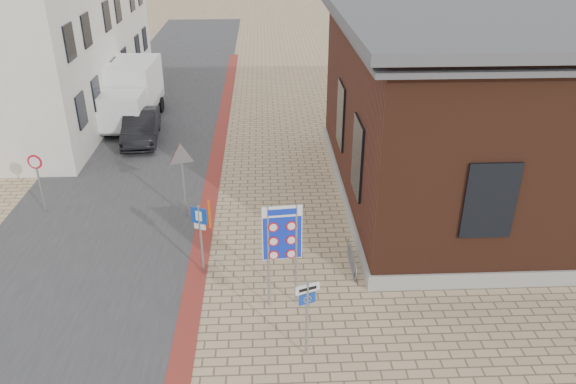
{
  "coord_description": "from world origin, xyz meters",
  "views": [
    {
      "loc": [
        0.09,
        -11.83,
        9.67
      ],
      "look_at": [
        0.76,
        2.92,
        2.2
      ],
      "focal_mm": 35.0,
      "sensor_mm": 36.0,
      "label": 1
    }
  ],
  "objects_px": {
    "sedan": "(141,126)",
    "bollard": "(209,214)",
    "box_truck": "(131,93)",
    "essen_sign": "(307,307)",
    "border_sign": "(282,235)",
    "parking_sign": "(200,228)"
  },
  "relations": [
    {
      "from": "box_truck",
      "to": "bollard",
      "type": "height_order",
      "value": "box_truck"
    },
    {
      "from": "essen_sign",
      "to": "box_truck",
      "type": "bearing_deg",
      "value": 93.51
    },
    {
      "from": "essen_sign",
      "to": "bollard",
      "type": "xyz_separation_m",
      "value": [
        -2.8,
        6.19,
        -0.92
      ]
    },
    {
      "from": "box_truck",
      "to": "parking_sign",
      "type": "bearing_deg",
      "value": -68.53
    },
    {
      "from": "parking_sign",
      "to": "bollard",
      "type": "height_order",
      "value": "parking_sign"
    },
    {
      "from": "parking_sign",
      "to": "bollard",
      "type": "xyz_separation_m",
      "value": [
        0.0,
        2.56,
        -0.97
      ]
    },
    {
      "from": "essen_sign",
      "to": "bollard",
      "type": "bearing_deg",
      "value": 94.23
    },
    {
      "from": "border_sign",
      "to": "essen_sign",
      "type": "xyz_separation_m",
      "value": [
        0.5,
        -2.0,
        -0.75
      ]
    },
    {
      "from": "essen_sign",
      "to": "parking_sign",
      "type": "bearing_deg",
      "value": 107.55
    },
    {
      "from": "sedan",
      "to": "box_truck",
      "type": "relative_size",
      "value": 0.75
    },
    {
      "from": "sedan",
      "to": "box_truck",
      "type": "height_order",
      "value": "box_truck"
    },
    {
      "from": "border_sign",
      "to": "sedan",
      "type": "bearing_deg",
      "value": 110.5
    },
    {
      "from": "box_truck",
      "to": "essen_sign",
      "type": "height_order",
      "value": "box_truck"
    },
    {
      "from": "sedan",
      "to": "box_truck",
      "type": "xyz_separation_m",
      "value": [
        -0.9,
        2.7,
        0.79
      ]
    },
    {
      "from": "essen_sign",
      "to": "bollard",
      "type": "height_order",
      "value": "essen_sign"
    },
    {
      "from": "sedan",
      "to": "bollard",
      "type": "xyz_separation_m",
      "value": [
        3.8,
        -8.24,
        -0.17
      ]
    },
    {
      "from": "border_sign",
      "to": "parking_sign",
      "type": "distance_m",
      "value": 2.9
    },
    {
      "from": "sedan",
      "to": "bollard",
      "type": "relative_size",
      "value": 4.01
    },
    {
      "from": "parking_sign",
      "to": "border_sign",
      "type": "bearing_deg",
      "value": -11.76
    },
    {
      "from": "border_sign",
      "to": "essen_sign",
      "type": "bearing_deg",
      "value": -81.6
    },
    {
      "from": "sedan",
      "to": "parking_sign",
      "type": "xyz_separation_m",
      "value": [
        3.8,
        -10.8,
        0.8
      ]
    },
    {
      "from": "box_truck",
      "to": "essen_sign",
      "type": "xyz_separation_m",
      "value": [
        7.49,
        -17.12,
        -0.04
      ]
    }
  ]
}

